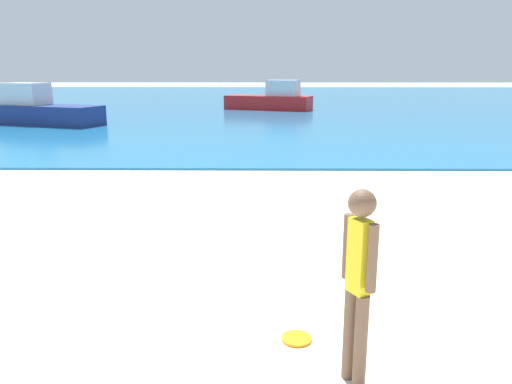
{
  "coord_description": "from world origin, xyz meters",
  "views": [
    {
      "loc": [
        0.41,
        1.81,
        2.37
      ],
      "look_at": [
        0.34,
        7.79,
        0.89
      ],
      "focal_mm": 34.67,
      "sensor_mm": 36.0,
      "label": 1
    }
  ],
  "objects_px": {
    "frisbee": "(296,339)",
    "boat_near": "(41,110)",
    "person_standing": "(358,277)",
    "boat_far": "(271,99)"
  },
  "relations": [
    {
      "from": "person_standing",
      "to": "boat_near",
      "type": "height_order",
      "value": "boat_near"
    },
    {
      "from": "boat_near",
      "to": "boat_far",
      "type": "xyz_separation_m",
      "value": [
        10.25,
        8.44,
        -0.01
      ]
    },
    {
      "from": "person_standing",
      "to": "boat_far",
      "type": "height_order",
      "value": "boat_far"
    },
    {
      "from": "frisbee",
      "to": "boat_near",
      "type": "relative_size",
      "value": 0.05
    },
    {
      "from": "frisbee",
      "to": "boat_far",
      "type": "relative_size",
      "value": 0.05
    },
    {
      "from": "frisbee",
      "to": "boat_far",
      "type": "bearing_deg",
      "value": 89.48
    },
    {
      "from": "person_standing",
      "to": "frisbee",
      "type": "bearing_deg",
      "value": 5.35
    },
    {
      "from": "boat_far",
      "to": "person_standing",
      "type": "bearing_deg",
      "value": 109.95
    },
    {
      "from": "boat_far",
      "to": "boat_near",
      "type": "bearing_deg",
      "value": 59.08
    },
    {
      "from": "frisbee",
      "to": "boat_near",
      "type": "distance_m",
      "value": 20.33
    }
  ]
}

